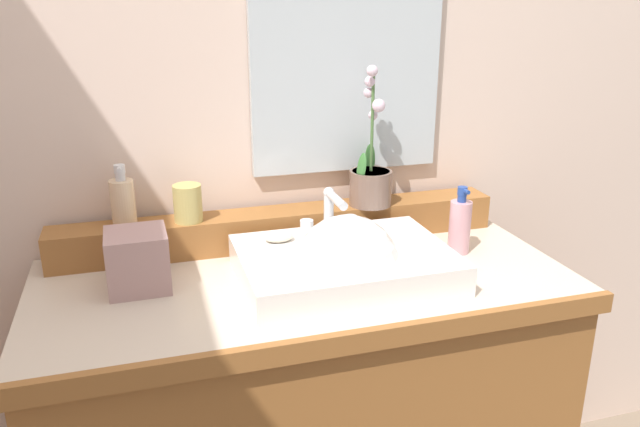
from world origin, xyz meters
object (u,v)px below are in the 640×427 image
sink_basin (346,266)px  lotion_bottle (460,225)px  tumbler_cup (188,203)px  tissue_box (138,260)px  soap_bar (279,237)px  soap_dispenser (123,200)px  potted_plant (371,178)px

sink_basin → lotion_bottle: bearing=13.1°
sink_basin → tumbler_cup: 0.42m
tumbler_cup → tissue_box: (-0.13, -0.15, -0.07)m
soap_bar → soap_dispenser: soap_dispenser is taller
soap_dispenser → potted_plant: bearing=-2.6°
tissue_box → tumbler_cup: bearing=50.5°
potted_plant → lotion_bottle: 0.26m
tumbler_cup → lotion_bottle: size_ratio=0.54×
soap_dispenser → tumbler_cup: (0.15, -0.02, -0.01)m
potted_plant → tissue_box: 0.62m
potted_plant → sink_basin: bearing=-121.6°
sink_basin → tissue_box: sink_basin is taller
sink_basin → soap_bar: size_ratio=6.73×
sink_basin → lotion_bottle: sink_basin is taller
potted_plant → tissue_box: (-0.60, -0.15, -0.10)m
lotion_bottle → tissue_box: (-0.77, 0.02, -0.01)m
sink_basin → soap_dispenser: 0.56m
soap_dispenser → soap_bar: bearing=-26.4°
tumbler_cup → lotion_bottle: (0.65, -0.17, -0.06)m
soap_bar → lotion_bottle: 0.46m
soap_bar → tissue_box: 0.32m
sink_basin → soap_dispenser: size_ratio=3.20×
lotion_bottle → tumbler_cup: bearing=165.0°
tumbler_cup → soap_dispenser: bearing=170.9°
soap_bar → lotion_bottle: size_ratio=0.41×
potted_plant → lotion_bottle: size_ratio=2.12×
tumbler_cup → lotion_bottle: 0.67m
potted_plant → soap_bar: bearing=-153.3°
tumbler_cup → soap_bar: bearing=-37.3°
potted_plant → tumbler_cup: size_ratio=3.96×
soap_dispenser → lotion_bottle: 0.82m
soap_bar → tumbler_cup: 0.25m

